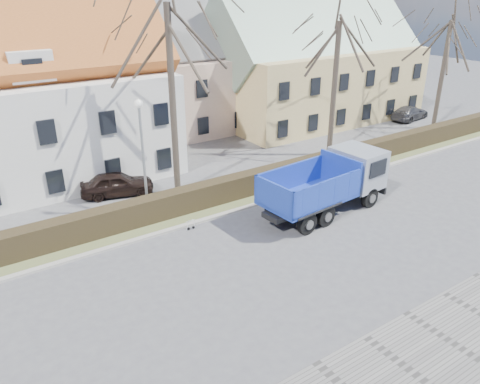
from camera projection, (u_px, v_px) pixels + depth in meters
ground at (299, 245)px, 21.83m from camera, size 120.00×120.00×0.00m
sidewalk_near at (468, 354)px, 15.37m from camera, size 80.00×5.00×0.08m
curb_far at (244, 208)px, 25.29m from camera, size 80.00×0.30×0.12m
grass_strip at (228, 198)px, 26.51m from camera, size 80.00×3.00×0.10m
hedge at (230, 189)px, 26.11m from camera, size 60.00×0.90×1.30m
building_pink at (177, 81)px, 37.39m from camera, size 10.80×8.80×8.00m
building_yellow at (315, 69)px, 41.11m from camera, size 18.80×10.80×8.50m
tree_1 at (172, 84)px, 24.67m from camera, size 9.20×9.20×12.65m
tree_2 at (335, 76)px, 31.11m from camera, size 8.00×8.00×11.00m
tree_3 at (444, 65)px, 37.32m from camera, size 7.60×7.60×10.45m
dump_truck at (322, 186)px, 24.28m from camera, size 7.92×3.46×3.09m
streetlight at (143, 159)px, 23.57m from camera, size 0.48×0.48×6.18m
cart_frame at (188, 225)px, 23.01m from camera, size 0.64×0.37×0.58m
parked_car_a at (117, 184)px, 26.73m from camera, size 4.37×2.73×1.39m
parked_car_b at (410, 113)px, 41.62m from camera, size 4.48×2.33×1.24m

